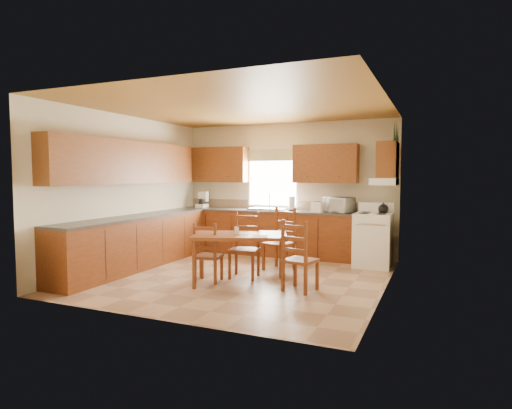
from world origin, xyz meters
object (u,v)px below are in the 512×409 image
at_px(stove, 373,241).
at_px(dining_table, 240,259).
at_px(chair_near_left, 208,252).
at_px(chair_far_left, 244,245).
at_px(microwave, 339,205).
at_px(chair_far_right, 279,239).
at_px(chair_near_right, 300,255).

relative_size(stove, dining_table, 0.67).
distance_m(chair_near_left, chair_far_left, 0.60).
height_order(microwave, chair_far_right, microwave).
height_order(chair_near_left, chair_near_right, chair_near_right).
bearing_deg(chair_near_left, chair_near_right, 172.82).
height_order(microwave, dining_table, microwave).
height_order(dining_table, chair_near_right, chair_near_right).
height_order(stove, microwave, microwave).
height_order(microwave, chair_far_left, microwave).
xyz_separation_m(stove, microwave, (-0.69, 0.33, 0.60)).
bearing_deg(stove, dining_table, -130.31).
bearing_deg(stove, chair_near_left, -135.94).
height_order(chair_near_left, chair_far_left, chair_far_left).
xyz_separation_m(dining_table, chair_near_left, (-0.48, -0.11, 0.08)).
xyz_separation_m(stove, chair_near_left, (-2.16, -2.09, -0.01)).
xyz_separation_m(stove, chair_far_left, (-1.77, -1.65, 0.05)).
distance_m(dining_table, chair_near_right, 0.98).
xyz_separation_m(microwave, dining_table, (-0.99, -2.32, -0.69)).
bearing_deg(microwave, chair_far_left, -97.67).
height_order(microwave, chair_near_right, microwave).
xyz_separation_m(dining_table, chair_near_right, (0.97, -0.05, 0.13)).
xyz_separation_m(chair_near_right, chair_far_left, (-1.05, 0.39, 0.01)).
bearing_deg(chair_far_right, microwave, 75.36).
relative_size(stove, chair_near_left, 1.03).
distance_m(chair_far_left, chair_far_right, 0.81).
bearing_deg(chair_far_left, chair_far_right, 58.09).
bearing_deg(stove, chair_near_right, -109.31).
xyz_separation_m(stove, dining_table, (-1.68, -1.99, -0.10)).
bearing_deg(microwave, stove, -4.65).
xyz_separation_m(chair_near_right, chair_far_right, (-0.74, 1.13, 0.03)).
distance_m(stove, chair_near_right, 2.16).
bearing_deg(dining_table, chair_far_right, 55.61).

